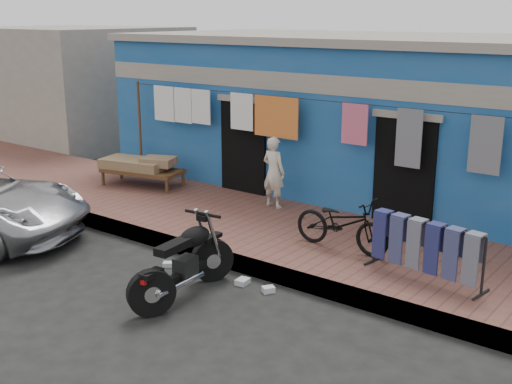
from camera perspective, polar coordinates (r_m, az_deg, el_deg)
name	(u,v)px	position (r m, az deg, el deg)	size (l,w,h in m)	color
ground	(166,306)	(8.81, -8.03, -10.03)	(80.00, 80.00, 0.00)	black
sidewalk	(292,238)	(10.90, 3.19, -4.07)	(28.00, 3.00, 0.25)	brown
curb	(238,263)	(9.81, -1.60, -6.34)	(28.00, 0.10, 0.25)	gray
building	(399,117)	(13.92, 12.62, 6.51)	(12.20, 5.20, 3.36)	#144D94
neighbor_left	(72,83)	(21.00, -16.03, 9.26)	(6.00, 5.00, 3.40)	#9E9384
clothesline	(289,124)	(11.99, 2.97, 6.05)	(10.06, 0.06, 2.10)	brown
seated_person	(274,172)	(12.01, 1.58, 1.78)	(0.49, 0.32, 1.35)	beige
bicycle	(342,218)	(9.94, 7.68, -2.26)	(0.56, 1.59, 1.03)	black
motorcycle	(183,260)	(8.84, -6.51, -6.00)	(0.77, 1.75, 1.10)	black
charpoy	(143,172)	(13.82, -10.05, 1.80)	(1.95, 1.23, 0.61)	brown
jeans_rack	(426,249)	(9.12, 14.85, -4.91)	(1.80, 0.59, 0.85)	black
litter_a	(168,264)	(10.10, -7.82, -6.38)	(0.16, 0.12, 0.07)	silver
litter_b	(268,289)	(9.12, 1.11, -8.66)	(0.17, 0.13, 0.08)	silver
litter_c	(243,282)	(9.38, -1.20, -7.96)	(0.20, 0.16, 0.08)	silver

